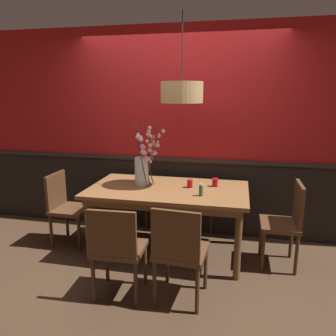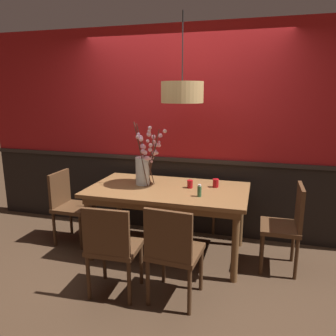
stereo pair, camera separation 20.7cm
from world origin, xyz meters
The scene contains 14 objects.
ground_plane centered at (0.00, 0.00, 0.00)m, with size 24.00×24.00×0.00m, color #422D1E.
back_wall centered at (0.00, 0.69, 1.30)m, with size 5.61×0.14×2.62m.
dining_table centered at (0.00, 0.00, 0.69)m, with size 1.75×0.98×0.78m.
chair_head_west_end centered at (-1.25, -0.03, 0.49)m, with size 0.42×0.42×0.88m.
chair_far_side_right centered at (0.25, 0.88, 0.52)m, with size 0.44×0.42×0.92m.
chair_near_side_right centered at (0.29, -0.88, 0.51)m, with size 0.47×0.47×0.90m.
chair_head_east_end centered at (1.27, -0.01, 0.52)m, with size 0.39×0.43×0.91m.
chair_near_side_left centered at (-0.25, -0.93, 0.50)m, with size 0.46×0.42×0.87m.
chair_far_side_left centered at (-0.29, 0.89, 0.52)m, with size 0.44×0.47×0.92m.
vase_with_blossoms centered at (-0.30, 0.07, 1.01)m, with size 0.31×0.39×0.73m.
candle_holder_nearer_center centered at (0.50, 0.17, 0.83)m, with size 0.07×0.07×0.10m.
candle_holder_nearer_edge centered at (0.23, 0.07, 0.82)m, with size 0.07×0.07×0.09m.
condiment_bottle centered at (0.39, -0.21, 0.84)m, with size 0.04×0.04×0.13m.
pendant_lamp centered at (0.13, 0.08, 1.81)m, with size 0.45×0.45×0.91m.
Camera 2 is at (0.95, -3.34, 1.81)m, focal length 34.81 mm.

